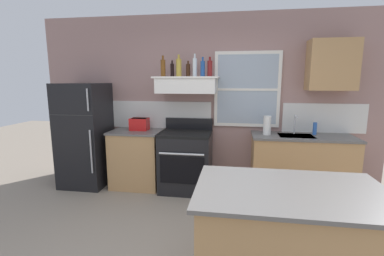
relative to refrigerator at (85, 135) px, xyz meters
The scene contains 19 objects.
back_wall 2.04m from the refrigerator, 11.29° to the left, with size 5.40×0.11×2.70m.
refrigerator is the anchor object (origin of this frame).
counter_left_of_stove 0.93m from the refrigerator, ahead, with size 0.79×0.63×0.91m.
toaster 0.91m from the refrigerator, ahead, with size 0.30×0.20×0.19m.
stove_range 1.69m from the refrigerator, ahead, with size 0.76×0.69×1.09m.
range_hood_shelf 1.84m from the refrigerator, ahead, with size 0.96×0.52×0.24m.
bottle_amber_wine 1.67m from the refrigerator, ahead, with size 0.07×0.07×0.31m.
bottle_balsamic_dark 1.76m from the refrigerator, ahead, with size 0.06×0.06×0.24m.
bottle_champagne_gold_foil 1.86m from the refrigerator, ahead, with size 0.08×0.08×0.32m.
bottle_brown_stout 1.96m from the refrigerator, ahead, with size 0.06×0.06×0.23m.
bottle_clear_tall 2.07m from the refrigerator, ahead, with size 0.06×0.06×0.33m.
bottle_blue_liqueur 2.16m from the refrigerator, ahead, with size 0.07×0.07×0.28m.
bottle_red_label_wine 2.25m from the refrigerator, ahead, with size 0.07×0.07×0.28m.
counter_right_with_sink 3.37m from the refrigerator, ahead, with size 1.43×0.63×0.91m.
sink_faucet 3.26m from the refrigerator, ahead, with size 0.03×0.17×0.28m.
paper_towel_roll 2.85m from the refrigerator, ahead, with size 0.11×0.11×0.27m, color white.
dish_soap_bottle 3.54m from the refrigerator, ahead, with size 0.06×0.06×0.18m, color blue.
kitchen_island 3.45m from the refrigerator, 35.28° to the right, with size 1.40×0.90×0.91m.
upper_cabinet_right 3.86m from the refrigerator, ahead, with size 0.64×0.32×0.70m.
Camera 1 is at (0.48, -2.11, 1.69)m, focal length 25.40 mm.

